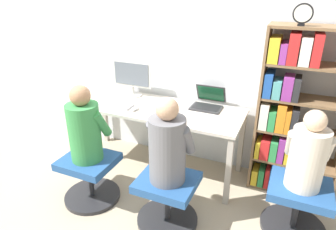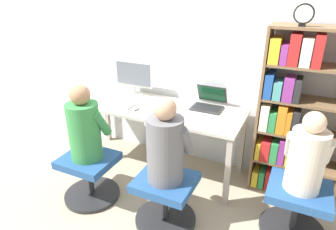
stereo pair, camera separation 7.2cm
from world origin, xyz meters
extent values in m
plane|color=tan|center=(0.00, 0.00, 0.00)|extent=(14.00, 14.00, 0.00)
cube|color=silver|center=(0.00, 0.74, 1.30)|extent=(10.00, 0.05, 2.60)
cube|color=beige|center=(0.00, 0.34, 0.72)|extent=(1.82, 0.67, 0.03)
cube|color=#ADA497|center=(-0.87, 0.04, 0.35)|extent=(0.05, 0.05, 0.70)
cube|color=#ADA497|center=(0.87, 0.04, 0.35)|extent=(0.05, 0.05, 0.70)
cube|color=#ADA497|center=(-0.87, 0.63, 0.35)|extent=(0.05, 0.05, 0.70)
cube|color=#ADA497|center=(0.87, 0.63, 0.35)|extent=(0.05, 0.05, 0.70)
cylinder|color=beige|center=(-0.39, 0.54, 0.74)|extent=(0.21, 0.21, 0.01)
cylinder|color=beige|center=(-0.39, 0.54, 0.80)|extent=(0.04, 0.04, 0.10)
cube|color=beige|center=(-0.39, 0.54, 0.99)|extent=(0.47, 0.02, 0.29)
cube|color=slate|center=(-0.39, 0.53, 0.99)|extent=(0.43, 0.01, 0.25)
cube|color=#2D2D30|center=(0.50, 0.50, 0.74)|extent=(0.31, 0.22, 0.02)
cube|color=black|center=(0.50, 0.50, 0.76)|extent=(0.28, 0.17, 0.00)
cube|color=#2D2D30|center=(0.50, 0.66, 0.85)|extent=(0.31, 0.11, 0.20)
cube|color=#144C2D|center=(0.50, 0.65, 0.85)|extent=(0.28, 0.09, 0.17)
cube|color=#B2B2B7|center=(-0.41, 0.20, 0.75)|extent=(0.40, 0.15, 0.02)
cube|color=#97979C|center=(-0.41, 0.20, 0.76)|extent=(0.37, 0.12, 0.00)
ellipsoid|color=silver|center=(-0.15, 0.17, 0.75)|extent=(0.06, 0.11, 0.04)
cylinder|color=#262628|center=(-0.34, -0.40, 0.02)|extent=(0.53, 0.53, 0.04)
cylinder|color=#262628|center=(-0.34, -0.40, 0.21)|extent=(0.05, 0.05, 0.34)
cube|color=#234C84|center=(-0.34, -0.40, 0.41)|extent=(0.48, 0.43, 0.07)
cylinder|color=#262628|center=(0.46, -0.40, 0.02)|extent=(0.53, 0.53, 0.04)
cylinder|color=#262628|center=(0.46, -0.40, 0.21)|extent=(0.05, 0.05, 0.34)
cube|color=#234C84|center=(0.46, -0.40, 0.41)|extent=(0.48, 0.43, 0.07)
cylinder|color=#388C47|center=(-0.34, -0.40, 0.71)|extent=(0.28, 0.28, 0.53)
sphere|color=#A87A56|center=(-0.34, -0.40, 1.06)|extent=(0.18, 0.18, 0.18)
cylinder|color=#388C47|center=(-0.47, -0.32, 0.79)|extent=(0.08, 0.22, 0.29)
cylinder|color=#388C47|center=(-0.20, -0.32, 0.79)|extent=(0.08, 0.22, 0.29)
cylinder|color=slate|center=(0.46, -0.40, 0.72)|extent=(0.29, 0.29, 0.55)
sphere|color=tan|center=(0.46, -0.40, 1.07)|extent=(0.18, 0.18, 0.18)
cylinder|color=slate|center=(0.32, -0.32, 0.80)|extent=(0.08, 0.23, 0.30)
cylinder|color=slate|center=(0.60, -0.32, 0.80)|extent=(0.08, 0.23, 0.30)
cube|color=brown|center=(1.02, 0.53, 0.80)|extent=(0.02, 0.32, 1.61)
cube|color=brown|center=(1.40, 0.53, 0.01)|extent=(0.73, 0.31, 0.02)
cube|color=brown|center=(1.40, 0.53, 0.33)|extent=(0.73, 0.31, 0.02)
cube|color=brown|center=(1.40, 0.53, 0.64)|extent=(0.73, 0.31, 0.02)
cube|color=brown|center=(1.40, 0.53, 0.96)|extent=(0.73, 0.31, 0.02)
cube|color=brown|center=(1.40, 0.53, 1.28)|extent=(0.73, 0.31, 0.02)
cube|color=brown|center=(1.40, 0.53, 1.59)|extent=(0.73, 0.31, 0.02)
cube|color=gold|center=(1.07, 0.47, 0.11)|extent=(0.06, 0.18, 0.17)
cube|color=#2D8C47|center=(1.14, 0.49, 0.12)|extent=(0.05, 0.23, 0.19)
cube|color=red|center=(1.19, 0.47, 0.13)|extent=(0.04, 0.18, 0.21)
cube|color=#1E4C9E|center=(1.26, 0.48, 0.13)|extent=(0.08, 0.19, 0.21)
cube|color=red|center=(1.33, 0.50, 0.11)|extent=(0.04, 0.24, 0.17)
cube|color=teal|center=(1.38, 0.51, 0.13)|extent=(0.04, 0.26, 0.22)
cube|color=gold|center=(1.07, 0.48, 0.43)|extent=(0.04, 0.20, 0.17)
cube|color=red|center=(1.13, 0.51, 0.44)|extent=(0.08, 0.26, 0.20)
cube|color=#2D8C47|center=(1.21, 0.52, 0.44)|extent=(0.07, 0.27, 0.20)
cube|color=#8C338C|center=(1.28, 0.50, 0.47)|extent=(0.06, 0.25, 0.25)
cube|color=gold|center=(1.35, 0.49, 0.43)|extent=(0.07, 0.21, 0.18)
cube|color=silver|center=(1.08, 0.48, 0.78)|extent=(0.08, 0.20, 0.25)
cube|color=#2D8C47|center=(1.16, 0.48, 0.75)|extent=(0.06, 0.20, 0.19)
cube|color=orange|center=(1.23, 0.48, 0.79)|extent=(0.08, 0.19, 0.27)
cube|color=orange|center=(1.29, 0.50, 0.77)|extent=(0.04, 0.24, 0.22)
cube|color=#262628|center=(1.35, 0.51, 0.77)|extent=(0.06, 0.25, 0.23)
cube|color=#1E4C9E|center=(1.08, 0.50, 1.08)|extent=(0.07, 0.24, 0.22)
cube|color=teal|center=(1.16, 0.48, 1.05)|extent=(0.07, 0.21, 0.16)
cube|color=#8C338C|center=(1.24, 0.47, 1.08)|extent=(0.08, 0.19, 0.21)
cube|color=#262628|center=(1.32, 0.49, 1.07)|extent=(0.05, 0.22, 0.20)
cube|color=gold|center=(1.09, 0.51, 1.40)|extent=(0.09, 0.26, 0.22)
cube|color=#8C338C|center=(1.17, 0.51, 1.37)|extent=(0.06, 0.27, 0.17)
cube|color=red|center=(1.24, 0.51, 1.42)|extent=(0.08, 0.26, 0.26)
cube|color=silver|center=(1.33, 0.51, 1.41)|extent=(0.08, 0.27, 0.23)
cube|color=red|center=(1.42, 0.51, 1.42)|extent=(0.07, 0.26, 0.27)
cube|color=black|center=(1.26, 0.43, 1.62)|extent=(0.05, 0.03, 0.02)
cylinder|color=black|center=(1.26, 0.43, 1.70)|extent=(0.15, 0.02, 0.15)
cylinder|color=silver|center=(1.26, 0.42, 1.70)|extent=(0.13, 0.00, 0.13)
cylinder|color=#262628|center=(1.47, -0.05, 0.02)|extent=(0.53, 0.53, 0.04)
cylinder|color=#262628|center=(1.47, -0.05, 0.21)|extent=(0.05, 0.05, 0.34)
cube|color=#234C84|center=(1.47, -0.05, 0.41)|extent=(0.48, 0.43, 0.07)
cylinder|color=beige|center=(1.47, -0.05, 0.69)|extent=(0.27, 0.27, 0.50)
sphere|color=beige|center=(1.47, -0.05, 1.01)|extent=(0.16, 0.16, 0.16)
cylinder|color=beige|center=(1.34, 0.02, 0.77)|extent=(0.08, 0.21, 0.27)
cylinder|color=beige|center=(1.60, 0.02, 0.77)|extent=(0.08, 0.21, 0.27)
camera|label=1|loc=(1.28, -2.26, 1.92)|focal=32.00mm
camera|label=2|loc=(1.35, -2.23, 1.92)|focal=32.00mm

